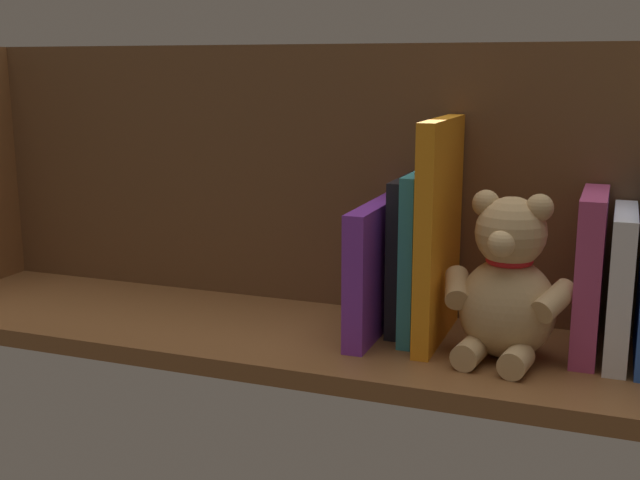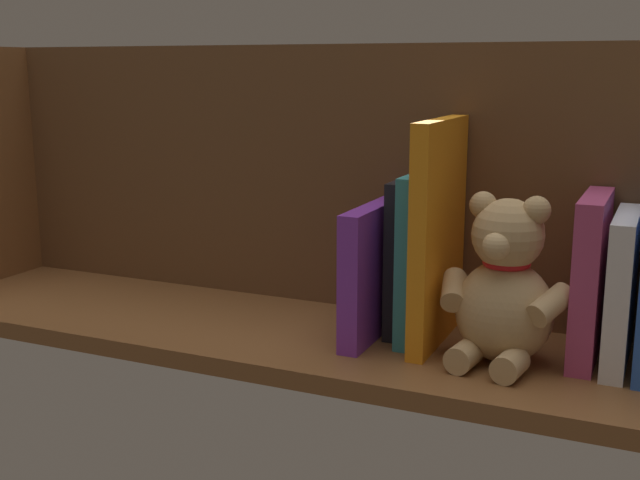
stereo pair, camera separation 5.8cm
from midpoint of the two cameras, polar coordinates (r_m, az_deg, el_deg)
name	(u,v)px [view 2 (the right image)]	position (r cm, az deg, el deg)	size (l,w,h in cm)	color
ground_plane	(320,338)	(100.99, 1.67, -7.00)	(116.03, 27.73, 2.20)	brown
shelf_back_panel	(356,179)	(107.17, 4.11, 4.34)	(116.03, 1.50, 34.98)	brown
book_3	(622,290)	(94.37, 22.30, -3.30)	(2.45, 14.66, 16.79)	silver
book_4	(590,278)	(94.61, 20.34, -2.55)	(2.76, 13.95, 18.55)	#B23F72
teddy_bear	(504,289)	(90.77, 14.76, -3.43)	(15.16, 13.10, 18.87)	tan
book_5	(438,233)	(94.80, 10.14, 0.49)	(2.05, 16.83, 26.36)	orange
book_6	(419,255)	(97.37, 8.79, -1.06)	(1.67, 14.17, 20.04)	teal
book_7	(404,255)	(99.31, 7.70, -1.08)	(1.49, 11.58, 18.98)	black
book_8	(375,270)	(97.55, 5.62, -2.13)	(2.50, 17.81, 16.12)	purple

